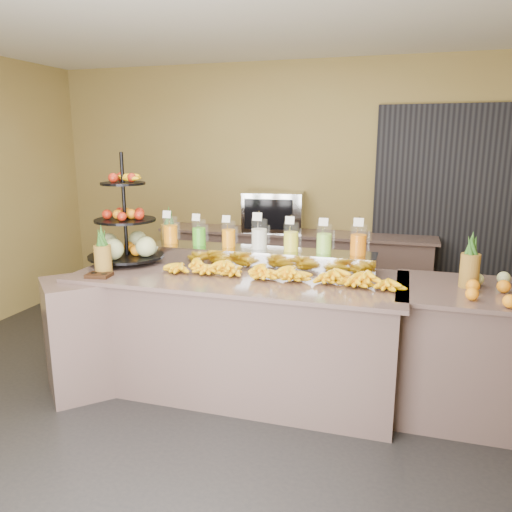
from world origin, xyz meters
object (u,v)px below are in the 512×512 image
at_px(condiment_caddy, 99,275).
at_px(right_fruit_pile, 495,284).
at_px(pitcher_tray, 259,258).
at_px(fruit_stand, 131,235).
at_px(oven_warmer, 274,211).
at_px(banana_heap, 278,270).

xyz_separation_m(condiment_caddy, right_fruit_pile, (2.77, 0.36, 0.06)).
xyz_separation_m(pitcher_tray, condiment_caddy, (-1.07, -0.64, -0.06)).
relative_size(pitcher_tray, fruit_stand, 2.04).
relative_size(condiment_caddy, oven_warmer, 0.27).
relative_size(pitcher_tray, condiment_caddy, 10.53).
distance_m(banana_heap, condiment_caddy, 1.34).
bearing_deg(condiment_caddy, oven_warmer, 72.04).
height_order(banana_heap, fruit_stand, fruit_stand).
distance_m(pitcher_tray, right_fruit_pile, 1.72).
distance_m(banana_heap, oven_warmer, 2.04).
bearing_deg(condiment_caddy, pitcher_tray, 30.89).
distance_m(fruit_stand, right_fruit_pile, 2.79).
relative_size(fruit_stand, condiment_caddy, 5.17).
bearing_deg(banana_heap, condiment_caddy, -165.15).
bearing_deg(oven_warmer, condiment_caddy, -114.77).
bearing_deg(oven_warmer, banana_heap, -81.20).
height_order(condiment_caddy, right_fruit_pile, right_fruit_pile).
relative_size(banana_heap, oven_warmer, 2.77).
xyz_separation_m(fruit_stand, condiment_caddy, (0.02, -0.50, -0.22)).
bearing_deg(condiment_caddy, banana_heap, 14.85).
xyz_separation_m(right_fruit_pile, oven_warmer, (-2.02, 1.94, 0.14)).
xyz_separation_m(pitcher_tray, banana_heap, (0.23, -0.29, -0.01)).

